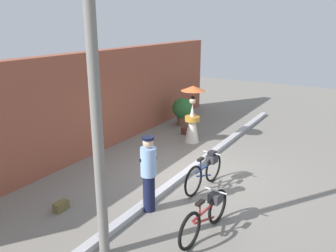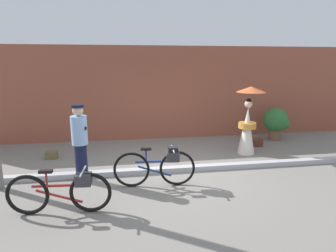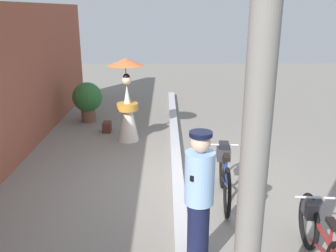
# 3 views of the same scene
# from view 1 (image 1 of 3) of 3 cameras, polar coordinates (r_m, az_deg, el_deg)

# --- Properties ---
(ground_plane) EXTENTS (30.00, 30.00, 0.00)m
(ground_plane) POSITION_cam_1_polar(r_m,az_deg,el_deg) (9.41, 3.19, -7.86)
(ground_plane) COLOR gray
(building_wall) EXTENTS (14.00, 0.40, 3.08)m
(building_wall) POSITION_cam_1_polar(r_m,az_deg,el_deg) (10.78, -12.42, 3.69)
(building_wall) COLOR brown
(building_wall) RESTS_ON ground_plane
(sidewalk_curb) EXTENTS (14.00, 0.20, 0.12)m
(sidewalk_curb) POSITION_cam_1_polar(r_m,az_deg,el_deg) (9.39, 3.20, -7.53)
(sidewalk_curb) COLOR #B2B2B7
(sidewalk_curb) RESTS_ON ground_plane
(bicycle_near_officer) EXTENTS (1.71, 0.48, 0.84)m
(bicycle_near_officer) POSITION_cam_1_polar(r_m,az_deg,el_deg) (8.58, 6.17, -7.25)
(bicycle_near_officer) COLOR black
(bicycle_near_officer) RESTS_ON ground_plane
(bicycle_far_side) EXTENTS (1.77, 0.48, 0.79)m
(bicycle_far_side) POSITION_cam_1_polar(r_m,az_deg,el_deg) (6.87, 6.28, -14.27)
(bicycle_far_side) COLOR black
(bicycle_far_side) RESTS_ON ground_plane
(person_officer) EXTENTS (0.34, 0.34, 1.68)m
(person_officer) POSITION_cam_1_polar(r_m,az_deg,el_deg) (7.36, -3.21, -7.59)
(person_officer) COLOR #141938
(person_officer) RESTS_ON ground_plane
(person_with_parasol) EXTENTS (0.81, 0.81, 1.91)m
(person_with_parasol) POSITION_cam_1_polar(r_m,az_deg,el_deg) (11.51, 4.03, 1.93)
(person_with_parasol) COLOR silver
(person_with_parasol) RESTS_ON ground_plane
(potted_plant_by_door) EXTENTS (0.82, 0.80, 1.07)m
(potted_plant_by_door) POSITION_cam_1_polar(r_m,az_deg,el_deg) (13.51, 2.49, 2.74)
(potted_plant_by_door) COLOR brown
(potted_plant_by_door) RESTS_ON ground_plane
(backpack_on_pavement) EXTENTS (0.32, 0.18, 0.20)m
(backpack_on_pavement) POSITION_cam_1_polar(r_m,az_deg,el_deg) (8.05, -17.18, -12.45)
(backpack_on_pavement) COLOR brown
(backpack_on_pavement) RESTS_ON ground_plane
(backpack_spare) EXTENTS (0.31, 0.20, 0.25)m
(backpack_spare) POSITION_cam_1_polar(r_m,az_deg,el_deg) (12.55, 2.88, -0.72)
(backpack_spare) COLOR #592D23
(backpack_spare) RESTS_ON ground_plane
(utility_pole) EXTENTS (0.18, 0.18, 4.80)m
(utility_pole) POSITION_cam_1_polar(r_m,az_deg,el_deg) (5.53, -11.64, 0.25)
(utility_pole) COLOR slate
(utility_pole) RESTS_ON ground_plane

